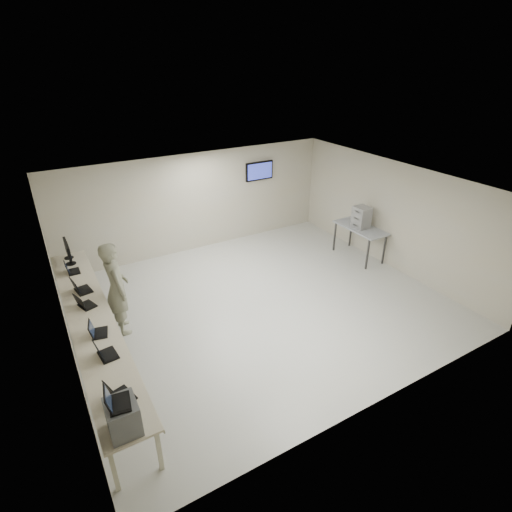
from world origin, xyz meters
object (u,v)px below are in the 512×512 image
workbench (92,321)px  side_table (360,229)px  equipment_box (123,417)px  soldier (117,288)px

workbench → side_table: bearing=5.2°
workbench → equipment_box: equipment_box is taller
workbench → side_table: (7.19, 0.66, 0.02)m
soldier → side_table: 6.57m
equipment_box → soldier: 3.45m
equipment_box → soldier: (0.68, 3.38, -0.13)m
workbench → soldier: (0.62, 0.63, 0.17)m
soldier → workbench: bearing=134.9°
equipment_box → side_table: 8.02m
workbench → equipment_box: bearing=-91.3°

